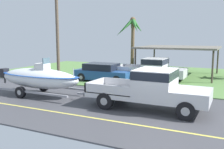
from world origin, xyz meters
name	(u,v)px	position (x,y,z in m)	size (l,w,h in m)	color
ground	(188,83)	(0.00, 8.38, -0.01)	(36.00, 22.00, 0.11)	#424247
pickup_truck_towing	(155,88)	(-0.28, 0.51, 1.07)	(5.93, 2.09, 1.94)	silver
boat_on_trailer	(39,78)	(-7.24, 0.51, 1.02)	(6.53, 2.17, 2.22)	gray
parked_pickup_background	(155,69)	(-2.36, 7.54, 1.02)	(5.45, 2.07, 1.82)	silver
parked_sedan_near	(103,73)	(-6.05, 6.32, 0.67)	(4.35, 1.91, 1.38)	#234C89
carport_awning	(179,48)	(-1.41, 11.51, 2.45)	(6.47, 5.89, 2.56)	#4C4238
palm_tree_far_left	(132,31)	(-6.01, 12.22, 3.98)	(2.97, 3.00, 5.26)	brown
utility_pole	(57,30)	(-9.33, 5.07, 3.91)	(0.24, 1.80, 7.53)	brown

